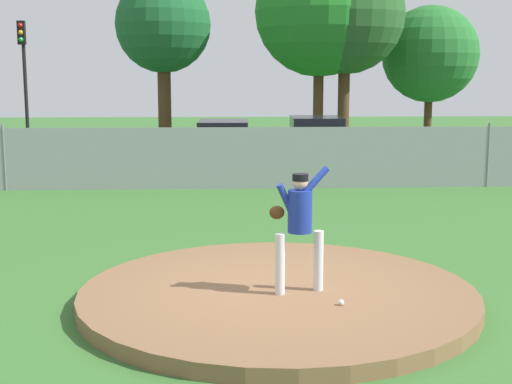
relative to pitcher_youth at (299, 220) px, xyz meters
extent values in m
plane|color=#386B2D|center=(-0.26, 6.19, -1.19)|extent=(80.00, 80.00, 0.00)
cube|color=#2B2B2D|center=(-0.26, 14.69, -1.19)|extent=(44.00, 7.00, 0.01)
cylinder|color=brown|center=(-0.26, 0.19, -1.09)|extent=(5.40, 5.40, 0.20)
cylinder|color=silver|center=(-0.25, -0.08, -0.58)|extent=(0.13, 0.13, 0.82)
cylinder|color=silver|center=(0.28, 0.07, -0.58)|extent=(0.13, 0.13, 0.82)
cylinder|color=navy|center=(0.01, 0.00, 0.11)|extent=(0.32, 0.32, 0.56)
cylinder|color=navy|center=(0.19, 0.00, 0.49)|extent=(0.44, 0.20, 0.43)
cylinder|color=navy|center=(-0.17, 0.00, 0.26)|extent=(0.29, 0.16, 0.46)
ellipsoid|color=#4C2D14|center=(-0.29, 0.05, 0.09)|extent=(0.20, 0.12, 0.18)
sphere|color=tan|center=(0.01, 0.00, 0.49)|extent=(0.20, 0.20, 0.20)
cylinder|color=black|center=(0.01, 0.00, 0.56)|extent=(0.21, 0.21, 0.09)
sphere|color=white|center=(0.48, -0.58, -0.95)|extent=(0.07, 0.07, 0.07)
cube|color=gray|center=(-0.26, 10.19, -0.34)|extent=(33.32, 0.03, 1.70)
cylinder|color=slate|center=(-6.92, 10.19, -0.29)|extent=(0.07, 0.07, 1.80)
cylinder|color=slate|center=(6.40, 10.19, -0.29)|extent=(0.07, 0.07, 1.80)
cube|color=#232328|center=(-0.98, 14.27, -0.50)|extent=(1.88, 4.20, 0.73)
cube|color=black|center=(-0.98, 14.27, 0.15)|extent=(1.68, 2.33, 0.58)
cylinder|color=black|center=(-0.94, 15.55, -0.87)|extent=(1.83, 0.70, 0.64)
cylinder|color=black|center=(-1.02, 12.98, -0.87)|extent=(1.83, 0.70, 0.64)
cube|color=#161E4C|center=(2.17, 14.79, -0.52)|extent=(1.96, 4.11, 0.70)
cube|color=black|center=(2.17, 14.79, 0.18)|extent=(1.76, 2.28, 0.70)
cylinder|color=black|center=(2.22, 16.04, -0.87)|extent=(1.91, 0.70, 0.64)
cylinder|color=black|center=(2.13, 13.53, -0.87)|extent=(1.91, 0.70, 0.64)
cone|color=orange|center=(-4.28, 12.53, -0.91)|extent=(0.32, 0.32, 0.55)
cube|color=black|center=(-4.28, 12.53, -1.17)|extent=(0.40, 0.40, 0.03)
cylinder|color=black|center=(-8.76, 19.32, 1.41)|extent=(0.14, 0.14, 5.20)
cube|color=black|center=(-8.76, 19.14, 3.56)|extent=(0.28, 0.24, 0.90)
sphere|color=red|center=(-8.76, 19.02, 3.83)|extent=(0.18, 0.18, 0.18)
sphere|color=orange|center=(-8.76, 19.02, 3.56)|extent=(0.18, 0.18, 0.18)
sphere|color=green|center=(-8.76, 19.02, 3.29)|extent=(0.18, 0.18, 0.18)
cylinder|color=#4C331E|center=(-3.60, 22.68, 0.74)|extent=(0.59, 0.59, 3.86)
sphere|color=#1B5C2D|center=(-3.60, 22.68, 4.14)|extent=(4.19, 4.19, 4.19)
cylinder|color=#4C331E|center=(3.18, 21.91, 0.76)|extent=(0.45, 0.45, 3.90)
sphere|color=#237E26|center=(3.18, 21.91, 4.66)|extent=(5.57, 5.57, 5.57)
cylinder|color=#4C331E|center=(4.29, 21.82, 0.78)|extent=(0.51, 0.51, 3.93)
sphere|color=#275A26|center=(4.29, 21.82, 4.54)|extent=(5.13, 5.13, 5.13)
cylinder|color=#4C331E|center=(8.73, 24.09, 0.08)|extent=(0.37, 0.37, 2.55)
sphere|color=#256F2C|center=(8.73, 24.09, 2.93)|extent=(4.50, 4.50, 4.50)
camera|label=1|loc=(-0.99, -9.05, 1.85)|focal=49.40mm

